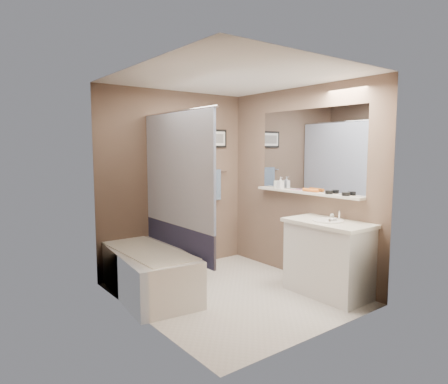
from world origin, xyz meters
TOP-DOWN VIEW (x-y plane):
  - ground at (0.00, 0.00)m, footprint 2.50×2.50m
  - ceiling at (0.00, 0.00)m, footprint 2.20×2.50m
  - wall_back at (0.00, 1.23)m, footprint 2.20×0.04m
  - wall_front at (0.00, -1.23)m, footprint 2.20×0.04m
  - wall_left at (-1.08, 0.00)m, footprint 0.04×2.50m
  - wall_right at (1.08, 0.00)m, footprint 0.04×2.50m
  - tile_surround at (-1.09, 0.50)m, footprint 0.02×1.55m
  - curtain_rod at (-0.40, 0.50)m, footprint 0.02×1.55m
  - curtain_upper at (-0.40, 0.50)m, footprint 0.03×1.45m
  - curtain_lower at (-0.40, 0.50)m, footprint 0.03×1.45m
  - mirror at (1.09, -0.15)m, footprint 0.02×1.60m
  - shelf at (1.04, -0.15)m, footprint 0.12×1.60m
  - towel_bar at (0.55, 1.22)m, footprint 0.60×0.02m
  - towel at (0.55, 1.20)m, footprint 0.34×0.05m
  - art_frame at (0.55, 1.23)m, footprint 0.62×0.02m
  - art_mat at (0.55, 1.22)m, footprint 0.56×0.00m
  - art_image at (0.55, 1.22)m, footprint 0.50×0.00m
  - door at (0.55, -1.24)m, footprint 0.80×0.02m
  - door_handle at (0.22, -1.19)m, footprint 0.10×0.02m
  - bathtub at (-0.75, 0.58)m, footprint 0.86×1.57m
  - tub_rim at (-0.75, 0.58)m, footprint 0.56×1.36m
  - toilet at (-0.04, 0.86)m, footprint 0.50×0.71m
  - vanity at (0.85, -0.66)m, footprint 0.50×0.90m
  - countertop at (0.84, -0.66)m, footprint 0.54×0.96m
  - sink_basin at (0.83, -0.66)m, footprint 0.34×0.34m
  - faucet_spout at (1.03, -0.66)m, footprint 0.02×0.02m
  - faucet_knob at (1.03, -0.56)m, footprint 0.05×0.05m
  - candle_bowl_near at (1.04, -0.73)m, footprint 0.09×0.09m
  - candle_bowl_far at (1.04, -0.50)m, footprint 0.09×0.09m
  - hair_brush_front at (1.04, -0.23)m, footprint 0.06×0.22m
  - pink_comb at (1.04, 0.02)m, footprint 0.03×0.16m
  - glass_jar at (1.04, 0.35)m, footprint 0.08×0.08m
  - soap_bottle at (1.04, 0.28)m, footprint 0.07×0.08m

SIDE VIEW (x-z plane):
  - ground at x=0.00m, z-range 0.00..0.00m
  - bathtub at x=-0.75m, z-range 0.00..0.50m
  - toilet at x=-0.04m, z-range 0.00..0.66m
  - vanity at x=0.85m, z-range 0.00..0.80m
  - tub_rim at x=-0.75m, z-range 0.49..0.51m
  - curtain_lower at x=-0.40m, z-range 0.40..0.76m
  - countertop at x=0.84m, z-range 0.80..0.84m
  - sink_basin at x=0.83m, z-range 0.84..0.86m
  - faucet_knob at x=1.03m, z-range 0.84..0.90m
  - faucet_spout at x=1.03m, z-range 0.84..0.94m
  - tile_surround at x=-1.09m, z-range 0.00..2.00m
  - door at x=0.55m, z-range 0.00..2.00m
  - door_handle at x=0.22m, z-range 0.99..1.01m
  - shelf at x=1.04m, z-range 1.09..1.11m
  - pink_comb at x=1.04m, z-range 1.11..1.12m
  - towel at x=0.55m, z-range 0.90..1.34m
  - candle_bowl_near at x=1.04m, z-range 1.11..1.16m
  - candle_bowl_far at x=1.04m, z-range 1.11..1.16m
  - hair_brush_front at x=1.04m, z-range 1.12..1.16m
  - glass_jar at x=1.04m, z-range 1.11..1.22m
  - soap_bottle at x=1.04m, z-range 1.11..1.27m
  - wall_back at x=0.00m, z-range 0.00..2.40m
  - wall_front at x=0.00m, z-range 0.00..2.40m
  - wall_left at x=-1.08m, z-range 0.00..2.40m
  - wall_right at x=1.08m, z-range 0.00..2.40m
  - towel_bar at x=0.55m, z-range 1.29..1.31m
  - curtain_upper at x=-0.40m, z-range 0.76..2.04m
  - mirror at x=1.09m, z-range 1.12..2.12m
  - art_frame at x=0.55m, z-range 1.65..1.91m
  - art_mat at x=0.55m, z-range 1.68..1.88m
  - art_image at x=0.55m, z-range 1.72..1.84m
  - curtain_rod at x=-0.40m, z-range 2.04..2.06m
  - ceiling at x=0.00m, z-range 2.36..2.40m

